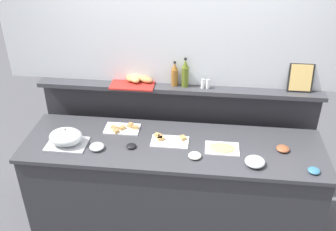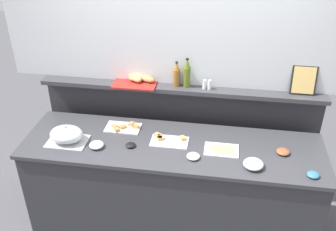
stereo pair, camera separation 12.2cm
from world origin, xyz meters
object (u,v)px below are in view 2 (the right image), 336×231
glass_bowl_large (97,145)px  bread_basket (138,79)px  serving_cloche (67,135)px  salt_shaker (204,84)px  glass_bowl_medium (253,164)px  vinegar_bottle_amber (177,75)px  condiment_bowl_red (131,145)px  pepper_shaker (209,85)px  condiment_bowl_dark (193,156)px  framed_picture (304,80)px  olive_oil_bottle (187,74)px  condiment_bowl_teal (313,175)px  condiment_bowl_cream (283,152)px  cold_cuts_platter (221,150)px  sandwich_platter_rear (124,127)px  sandwich_platter_side (168,140)px

glass_bowl_large → bread_basket: bearing=71.1°
serving_cloche → salt_shaker: salt_shaker is taller
glass_bowl_medium → vinegar_bottle_amber: vinegar_bottle_amber is taller
condiment_bowl_red → pepper_shaker: bearing=42.3°
serving_cloche → bread_basket: (0.49, 0.61, 0.27)m
condiment_bowl_dark → framed_picture: bearing=37.3°
olive_oil_bottle → condiment_bowl_teal: bearing=-34.9°
serving_cloche → pepper_shaker: pepper_shaker is taller
glass_bowl_large → condiment_bowl_cream: 1.55m
salt_shaker → pepper_shaker: bearing=0.0°
cold_cuts_platter → condiment_bowl_dark: (-0.22, -0.14, 0.01)m
condiment_bowl_dark → condiment_bowl_red: (-0.54, 0.08, -0.00)m
condiment_bowl_red → salt_shaker: 0.86m
glass_bowl_medium → condiment_bowl_cream: 0.33m
sandwich_platter_rear → condiment_bowl_cream: 1.40m
olive_oil_bottle → bread_basket: 0.47m
cold_cuts_platter → vinegar_bottle_amber: 0.80m
glass_bowl_large → olive_oil_bottle: olive_oil_bottle is taller
sandwich_platter_rear → glass_bowl_medium: (1.15, -0.39, 0.02)m
condiment_bowl_teal → condiment_bowl_cream: size_ratio=0.86×
condiment_bowl_red → condiment_bowl_cream: 1.27m
glass_bowl_large → condiment_bowl_teal: (1.74, -0.11, -0.01)m
sandwich_platter_rear → glass_bowl_large: glass_bowl_large is taller
sandwich_platter_side → cold_cuts_platter: bearing=-7.7°
condiment_bowl_red → condiment_bowl_cream: condiment_bowl_cream is taller
sandwich_platter_rear → vinegar_bottle_amber: size_ratio=1.33×
framed_picture → glass_bowl_medium: bearing=-119.7°
bread_basket → glass_bowl_large: bearing=-108.9°
sandwich_platter_rear → condiment_bowl_red: 0.30m
sandwich_platter_rear → salt_shaker: 0.83m
salt_shaker → vinegar_bottle_amber: bearing=174.3°
olive_oil_bottle → vinegar_bottle_amber: (-0.10, 0.01, -0.02)m
cold_cuts_platter → olive_oil_bottle: 0.76m
condiment_bowl_cream → condiment_bowl_red: bearing=-175.6°
vinegar_bottle_amber → framed_picture: framed_picture is taller
sandwich_platter_rear → framed_picture: 1.65m
serving_cloche → glass_bowl_medium: size_ratio=2.13×
bread_basket → pepper_shaker: bearing=-2.8°
sandwich_platter_side → glass_bowl_large: glass_bowl_large is taller
sandwich_platter_side → serving_cloche: 0.87m
sandwich_platter_side → bread_basket: (-0.36, 0.46, 0.34)m
sandwich_platter_side → bread_basket: size_ratio=0.80×
condiment_bowl_red → framed_picture: framed_picture is taller
salt_shaker → condiment_bowl_dark: bearing=-92.4°
salt_shaker → framed_picture: (0.86, 0.04, 0.09)m
glass_bowl_medium → framed_picture: size_ratio=0.60×
sandwich_platter_rear → cold_cuts_platter: 0.92m
glass_bowl_medium → condiment_bowl_teal: bearing=-5.4°
condiment_bowl_teal → salt_shaker: 1.20m
cold_cuts_platter → condiment_bowl_teal: (0.70, -0.23, 0.01)m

